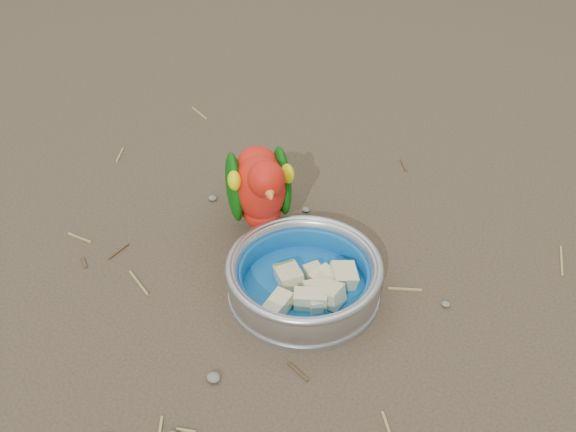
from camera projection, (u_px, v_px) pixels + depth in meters
The scene contains 6 objects.
ground at pixel (253, 305), 0.91m from camera, with size 60.00×60.00×0.00m, color #463728.
food_bowl at pixel (304, 290), 0.92m from camera, with size 0.22×0.22×0.02m, color #B2B2BA.
bowl_wall at pixel (304, 275), 0.90m from camera, with size 0.22×0.22×0.04m, color #B2B2BA, non-canonical shape.
fruit_wedges at pixel (304, 279), 0.91m from camera, with size 0.13×0.13×0.03m, color beige, non-canonical shape.
lory_parrot at pixel (260, 195), 0.97m from camera, with size 0.10×0.21×0.17m, color red, non-canonical shape.
ground_debris at pixel (243, 271), 0.96m from camera, with size 0.90×0.80×0.01m, color #97804D, non-canonical shape.
Camera 1 is at (0.35, -0.53, 0.66)m, focal length 40.00 mm.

